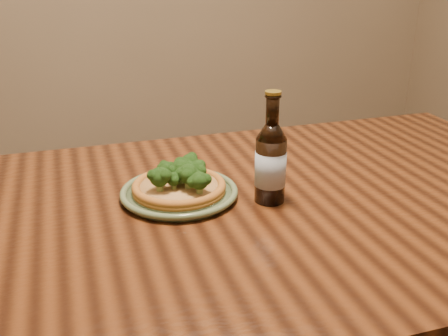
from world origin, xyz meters
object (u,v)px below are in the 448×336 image
object	(u,v)px
plate	(179,193)
beer_bottle	(271,162)
pizza	(180,183)
table	(239,243)

from	to	relation	value
plate	beer_bottle	world-z (taller)	beer_bottle
pizza	beer_bottle	size ratio (longest dim) A/B	0.85
table	pizza	bearing A→B (deg)	147.75
table	pizza	world-z (taller)	pizza
beer_bottle	pizza	bearing A→B (deg)	134.10
plate	beer_bottle	distance (m)	0.21
table	pizza	xyz separation A→B (m)	(-0.11, 0.07, 0.13)
plate	beer_bottle	xyz separation A→B (m)	(0.18, -0.07, 0.08)
pizza	beer_bottle	bearing A→B (deg)	-22.58
pizza	plate	bearing A→B (deg)	-177.07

